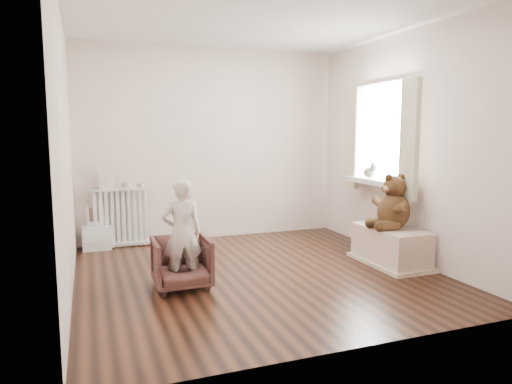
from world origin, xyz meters
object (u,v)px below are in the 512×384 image
object	(u,v)px
toy_bench	(390,246)
plush_cat	(370,170)
toy_vanity	(96,228)
radiator	(121,217)
child	(182,234)
armchair	(182,263)
teddy_bear	(394,205)

from	to	relation	value
toy_bench	plush_cat	bearing A→B (deg)	77.65
toy_bench	toy_vanity	bearing A→B (deg)	149.11
radiator	child	distance (m)	1.94
armchair	toy_bench	world-z (taller)	armchair
radiator	toy_vanity	bearing A→B (deg)	-174.31
radiator	armchair	bearing A→B (deg)	-77.03
child	teddy_bear	world-z (taller)	child
armchair	child	world-z (taller)	child
toy_vanity	toy_bench	distance (m)	3.58
radiator	toy_vanity	distance (m)	0.32
child	plush_cat	world-z (taller)	plush_cat
toy_bench	plush_cat	xyz separation A→B (m)	(0.14, 0.64, 0.80)
child	teddy_bear	bearing A→B (deg)	-179.72
teddy_bear	toy_vanity	bearing A→B (deg)	149.56
toy_vanity	teddy_bear	distance (m)	3.62
toy_vanity	armchair	world-z (taller)	toy_vanity
radiator	teddy_bear	xyz separation A→B (m)	(2.77, -1.90, 0.28)
armchair	teddy_bear	size ratio (longest dim) A/B	0.90
toy_bench	teddy_bear	size ratio (longest dim) A/B	1.48
toy_vanity	armchair	size ratio (longest dim) A/B	1.01
toy_bench	teddy_bear	world-z (taller)	teddy_bear
radiator	toy_bench	distance (m)	3.34
armchair	teddy_bear	distance (m)	2.39
armchair	child	size ratio (longest dim) A/B	0.52
teddy_bear	plush_cat	world-z (taller)	plush_cat
toy_vanity	plush_cat	size ratio (longest dim) A/B	2.25
child	teddy_bear	xyz separation A→B (m)	(2.35, -0.01, 0.14)
armchair	teddy_bear	bearing A→B (deg)	-0.94
toy_vanity	plush_cat	world-z (taller)	plush_cat
radiator	plush_cat	xyz separation A→B (m)	(2.91, -1.23, 0.61)
toy_bench	radiator	bearing A→B (deg)	146.01
armchair	child	xyz separation A→B (m)	(0.00, -0.05, 0.29)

